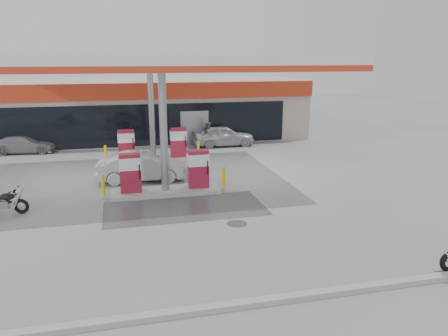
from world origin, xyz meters
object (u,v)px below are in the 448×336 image
(parked_car_left, at_px, (24,144))
(parked_motorcycle, at_px, (4,203))
(hatchback_silver, at_px, (142,167))
(pump_island_near, at_px, (165,177))
(pump_island_far, at_px, (153,148))
(sedan_white, at_px, (223,136))
(attendant, at_px, (208,135))

(parked_car_left, bearing_deg, parked_motorcycle, -168.04)
(hatchback_silver, bearing_deg, parked_car_left, 43.08)
(pump_island_near, xyz_separation_m, pump_island_far, (0.00, 6.00, 0.00))
(pump_island_far, height_order, parked_motorcycle, pump_island_far)
(pump_island_far, distance_m, hatchback_silver, 3.88)
(pump_island_near, xyz_separation_m, parked_car_left, (-7.24, 10.00, -0.18))
(parked_motorcycle, relative_size, hatchback_silver, 0.45)
(pump_island_far, relative_size, hatchback_silver, 1.27)
(pump_island_near, distance_m, parked_car_left, 12.35)
(sedan_white, relative_size, hatchback_silver, 0.96)
(parked_motorcycle, height_order, sedan_white, sedan_white)
(pump_island_far, bearing_deg, pump_island_near, -90.00)
(parked_motorcycle, distance_m, parked_car_left, 11.11)
(pump_island_far, distance_m, sedan_white, 5.71)
(sedan_white, bearing_deg, pump_island_far, 124.08)
(sedan_white, bearing_deg, hatchback_silver, 141.67)
(pump_island_near, relative_size, attendant, 3.15)
(attendant, height_order, hatchback_silver, attendant)
(hatchback_silver, relative_size, parked_car_left, 1.12)
(parked_motorcycle, height_order, hatchback_silver, hatchback_silver)
(pump_island_far, relative_size, parked_car_left, 1.42)
(parked_motorcycle, height_order, attendant, attendant)
(pump_island_near, relative_size, parked_car_left, 1.42)
(pump_island_near, xyz_separation_m, hatchback_silver, (-0.80, 2.20, -0.04))
(sedan_white, distance_m, hatchback_silver, 8.92)
(pump_island_far, bearing_deg, hatchback_silver, -101.94)
(parked_motorcycle, distance_m, attendant, 13.77)
(pump_island_near, bearing_deg, parked_car_left, 125.92)
(pump_island_near, distance_m, pump_island_far, 6.00)
(parked_motorcycle, bearing_deg, pump_island_near, 21.48)
(sedan_white, bearing_deg, attendant, 110.82)
(parked_car_left, bearing_deg, attendant, -90.96)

